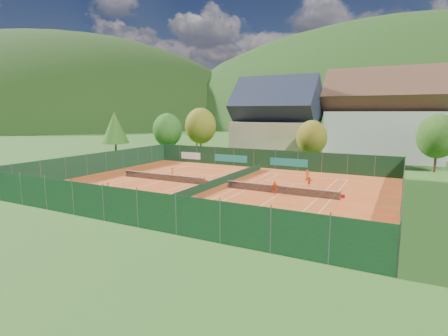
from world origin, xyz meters
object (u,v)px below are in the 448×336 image
hotel_block_a (384,120)px  ball_hopper (275,226)px  player_left_near (108,189)px  player_left_mid (125,195)px  player_right_far_b (309,181)px  player_left_far (173,171)px  player_right_near (274,188)px  player_right_far_a (307,175)px  chalet (276,124)px

hotel_block_a → ball_hopper: 48.99m
hotel_block_a → player_left_near: bearing=-118.6°
player_left_mid → player_right_far_b: bearing=77.1°
player_left_far → player_right_far_b: size_ratio=1.03×
hotel_block_a → player_left_far: 41.48m
player_left_near → player_right_far_b: size_ratio=1.12×
player_left_near → player_right_near: size_ratio=0.92×
ball_hopper → player_right_far_a: bearing=98.2°
player_right_far_b → chalet: bearing=-91.5°
player_left_far → player_right_near: size_ratio=0.85×
hotel_block_a → player_right_near: (-8.45, -36.54, -6.66)m
player_left_mid → player_left_far: size_ratio=1.12×
player_right_far_b → player_right_near: bearing=40.6°
player_right_near → player_right_far_b: 6.55m
chalet → ball_hopper: (14.77, -42.33, -6.07)m
ball_hopper → player_right_far_a: (-3.09, 21.44, 0.13)m
hotel_block_a → ball_hopper: hotel_block_a is taller
player_right_far_a → player_left_far: bearing=29.3°
chalet → player_right_far_a: chalet is taller
player_left_near → player_left_far: (-0.55, 12.69, -0.05)m
chalet → hotel_block_a: hotel_block_a is taller
player_left_near → player_left_far: player_left_near is taller
ball_hopper → player_left_mid: (-16.60, 1.97, 0.13)m
chalet → player_left_mid: (-1.83, -40.36, -5.94)m
ball_hopper → player_right_near: bearing=109.7°
player_left_mid → player_right_near: 15.80m
hotel_block_a → player_right_far_a: 28.66m
hotel_block_a → player_left_far: (-25.10, -32.33, -6.77)m
hotel_block_a → player_left_mid: hotel_block_a is taller
hotel_block_a → player_right_far_b: 31.75m
ball_hopper → player_left_near: 20.59m
hotel_block_a → player_left_far: hotel_block_a is taller
player_left_near → chalet: bearing=86.4°
chalet → player_right_near: bearing=-70.9°
player_right_far_b → player_left_mid: bearing=18.3°
ball_hopper → player_right_near: size_ratio=0.55×
hotel_block_a → player_right_near: bearing=-103.0°
player_left_far → player_right_near: bearing=-162.7°
hotel_block_a → player_left_far: bearing=-127.8°
player_left_mid → player_right_far_b: size_ratio=1.16×
chalet → player_left_near: bearing=-98.1°
player_right_far_a → player_right_far_b: 3.69m
player_left_near → player_right_near: (16.10, 8.48, 0.06)m
player_left_mid → player_right_far_b: player_left_mid is taller
player_left_near → player_right_far_a: (17.23, 18.14, 0.02)m
chalet → player_left_mid: bearing=-92.6°
chalet → player_left_far: (-6.10, -26.33, -6.01)m
player_right_near → hotel_block_a: bearing=42.6°
player_left_near → player_left_mid: size_ratio=0.97×
player_left_near → player_right_far_a: player_right_far_a is taller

